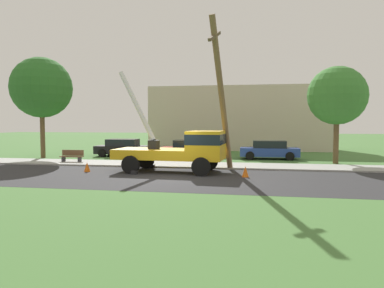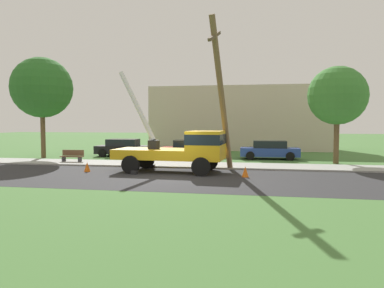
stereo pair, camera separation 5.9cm
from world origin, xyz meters
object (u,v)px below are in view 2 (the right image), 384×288
at_px(utility_truck, 184,147).
at_px(leaning_utility_pole, 222,96).
at_px(parked_sedan_blue, 270,150).
at_px(traffic_cone_behind, 87,167).
at_px(parked_sedan_black, 123,148).
at_px(parked_sedan_red, 190,149).
at_px(park_bench, 72,156).
at_px(roadside_tree_far, 337,96).
at_px(traffic_cone_ahead, 245,172).
at_px(roadside_tree_near, 42,88).

xyz_separation_m(utility_truck, leaning_utility_pole, (2.13, 0.03, 2.86)).
bearing_deg(parked_sedan_blue, traffic_cone_behind, -139.38).
xyz_separation_m(parked_sedan_black, parked_sedan_blue, (11.88, -0.21, 0.00)).
height_order(leaning_utility_pole, parked_sedan_red, leaning_utility_pole).
bearing_deg(park_bench, parked_sedan_blue, 20.51).
bearing_deg(traffic_cone_behind, leaning_utility_pole, 5.96).
height_order(utility_truck, roadside_tree_far, roadside_tree_far).
relative_size(leaning_utility_pole, traffic_cone_behind, 14.94).
relative_size(traffic_cone_ahead, roadside_tree_far, 0.08).
bearing_deg(roadside_tree_far, parked_sedan_red, 169.26).
xyz_separation_m(leaning_utility_pole, parked_sedan_red, (-3.24, 7.98, -3.56)).
bearing_deg(roadside_tree_far, traffic_cone_ahead, -129.29).
relative_size(traffic_cone_ahead, parked_sedan_black, 0.13).
bearing_deg(traffic_cone_behind, roadside_tree_near, 135.90).
xyz_separation_m(leaning_utility_pole, parked_sedan_blue, (2.90, 8.24, -3.56)).
xyz_separation_m(traffic_cone_behind, park_bench, (-3.05, 3.95, 0.18)).
xyz_separation_m(parked_sedan_blue, park_bench, (-13.58, -5.08, -0.25)).
bearing_deg(parked_sedan_blue, leaning_utility_pole, -109.40).
relative_size(roadside_tree_near, roadside_tree_far, 1.19).
height_order(leaning_utility_pole, park_bench, leaning_utility_pole).
height_order(parked_sedan_black, roadside_tree_far, roadside_tree_far).
xyz_separation_m(utility_truck, park_bench, (-8.55, 3.19, -0.95)).
xyz_separation_m(leaning_utility_pole, roadside_tree_far, (7.28, 5.98, 0.35)).
bearing_deg(parked_sedan_blue, utility_truck, -121.31).
distance_m(traffic_cone_ahead, parked_sedan_blue, 9.61).
relative_size(parked_sedan_red, roadside_tree_far, 0.68).
height_order(parked_sedan_red, roadside_tree_near, roadside_tree_near).
distance_m(traffic_cone_ahead, park_bench, 12.83).
bearing_deg(park_bench, utility_truck, -20.43).
relative_size(parked_sedan_red, park_bench, 2.81).
bearing_deg(parked_sedan_red, roadside_tree_near, -170.68).
bearing_deg(parked_sedan_black, parked_sedan_blue, -1.03).
bearing_deg(parked_sedan_black, utility_truck, -51.06).
bearing_deg(utility_truck, roadside_tree_far, 32.60).
xyz_separation_m(leaning_utility_pole, park_bench, (-10.68, 3.15, -3.80)).
relative_size(leaning_utility_pole, roadside_tree_near, 1.06).
distance_m(utility_truck, parked_sedan_red, 8.12).
bearing_deg(parked_sedan_blue, park_bench, -159.49).
bearing_deg(roadside_tree_far, parked_sedan_black, 171.37).
bearing_deg(roadside_tree_far, roadside_tree_near, 179.72).
distance_m(parked_sedan_red, parked_sedan_blue, 6.15).
relative_size(park_bench, roadside_tree_far, 0.24).
xyz_separation_m(traffic_cone_ahead, parked_sedan_red, (-4.61, 9.22, 0.43)).
xyz_separation_m(traffic_cone_behind, parked_sedan_red, (4.39, 8.77, 0.43)).
height_order(traffic_cone_ahead, roadside_tree_far, roadside_tree_far).
bearing_deg(parked_sedan_black, traffic_cone_ahead, -43.11).
distance_m(parked_sedan_red, roadside_tree_near, 12.60).
distance_m(leaning_utility_pole, parked_sedan_black, 12.83).
distance_m(traffic_cone_behind, park_bench, 5.00).
bearing_deg(parked_sedan_red, traffic_cone_ahead, -63.41).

